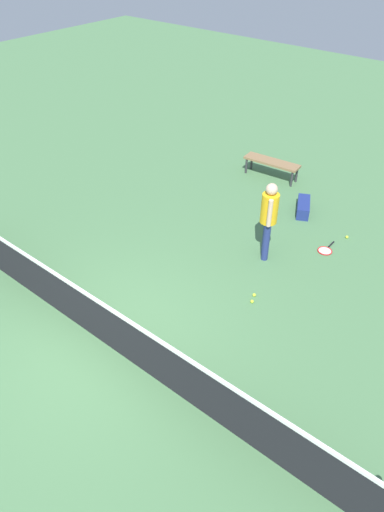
% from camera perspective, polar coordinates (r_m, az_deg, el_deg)
% --- Properties ---
extents(ground_plane, '(40.00, 40.00, 0.00)m').
position_cam_1_polar(ground_plane, '(8.25, -10.77, -10.07)').
color(ground_plane, '#4C7A4C').
extents(court_net, '(10.09, 0.09, 1.07)m').
position_cam_1_polar(court_net, '(7.89, -11.19, -7.60)').
color(court_net, '#4C4C51').
rests_on(court_net, ground_plane).
extents(player_near_side, '(0.47, 0.49, 1.70)m').
position_cam_1_polar(player_near_side, '(9.44, 9.29, 4.94)').
color(player_near_side, navy).
rests_on(player_near_side, ground_plane).
extents(tennis_racket_near_player, '(0.31, 0.58, 0.03)m').
position_cam_1_polar(tennis_racket_near_player, '(10.42, 15.86, 0.68)').
color(tennis_racket_near_player, red).
rests_on(tennis_racket_near_player, ground_plane).
extents(tennis_ball_near_player, '(0.07, 0.07, 0.07)m').
position_cam_1_polar(tennis_ball_near_player, '(8.96, 7.55, -4.70)').
color(tennis_ball_near_player, '#C6E033').
rests_on(tennis_ball_near_player, ground_plane).
extents(tennis_ball_by_net, '(0.07, 0.07, 0.07)m').
position_cam_1_polar(tennis_ball_by_net, '(10.93, 18.26, 2.20)').
color(tennis_ball_by_net, '#C6E033').
rests_on(tennis_ball_by_net, ground_plane).
extents(tennis_ball_midcourt, '(0.07, 0.07, 0.07)m').
position_cam_1_polar(tennis_ball_midcourt, '(10.69, 8.79, 2.96)').
color(tennis_ball_midcourt, '#C6E033').
rests_on(tennis_ball_midcourt, ground_plane).
extents(tennis_ball_stray_left, '(0.07, 0.07, 0.07)m').
position_cam_1_polar(tennis_ball_stray_left, '(8.82, 7.29, -5.48)').
color(tennis_ball_stray_left, '#C6E033').
rests_on(tennis_ball_stray_left, ground_plane).
extents(courtside_bench, '(1.53, 0.53, 0.48)m').
position_cam_1_polar(courtside_bench, '(12.85, 9.64, 11.04)').
color(courtside_bench, olive).
rests_on(courtside_bench, ground_plane).
extents(equipment_bag, '(0.61, 0.84, 0.28)m').
position_cam_1_polar(equipment_bag, '(11.58, 13.33, 5.88)').
color(equipment_bag, navy).
rests_on(equipment_bag, ground_plane).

